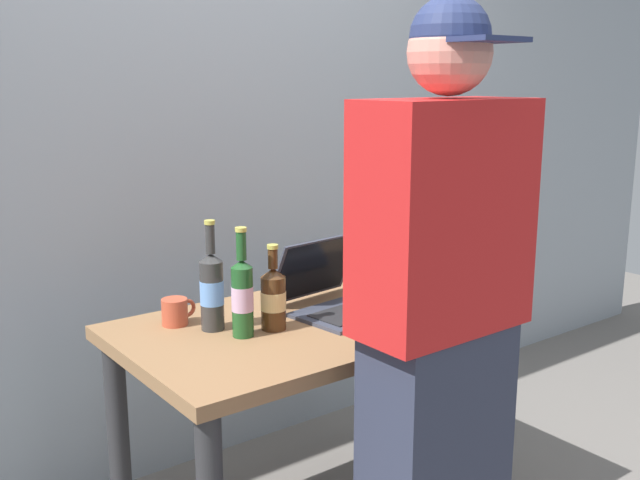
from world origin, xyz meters
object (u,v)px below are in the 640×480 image
at_px(beer_bottle_dark, 242,295).
at_px(beer_bottle_green, 273,297).
at_px(laptop, 337,294).
at_px(person_figure, 439,339).
at_px(coffee_mug, 176,312).
at_px(beer_bottle_brown, 212,289).

bearing_deg(beer_bottle_dark, beer_bottle_green, -1.15).
relative_size(laptop, beer_bottle_dark, 1.19).
bearing_deg(person_figure, coffee_mug, 115.91).
height_order(beer_bottle_dark, beer_bottle_green, beer_bottle_dark).
height_order(beer_bottle_brown, coffee_mug, beer_bottle_brown).
relative_size(beer_bottle_green, person_figure, 0.15).
height_order(beer_bottle_green, coffee_mug, beer_bottle_green).
distance_m(beer_bottle_brown, coffee_mug, 0.15).
distance_m(laptop, beer_bottle_brown, 0.44).
xyz_separation_m(beer_bottle_brown, beer_bottle_dark, (0.04, -0.11, 0.00)).
bearing_deg(laptop, beer_bottle_green, -172.29).
bearing_deg(beer_bottle_green, beer_bottle_brown, 143.78).
height_order(laptop, coffee_mug, laptop).
distance_m(laptop, coffee_mug, 0.52).
xyz_separation_m(beer_bottle_dark, beer_bottle_green, (0.11, -0.00, -0.03)).
bearing_deg(coffee_mug, beer_bottle_green, -44.58).
xyz_separation_m(beer_bottle_dark, coffee_mug, (-0.11, 0.21, -0.09)).
bearing_deg(person_figure, laptop, 77.81).
bearing_deg(laptop, coffee_mug, 160.10).
bearing_deg(person_figure, beer_bottle_green, 105.39).
height_order(person_figure, coffee_mug, person_figure).
height_order(beer_bottle_brown, person_figure, person_figure).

